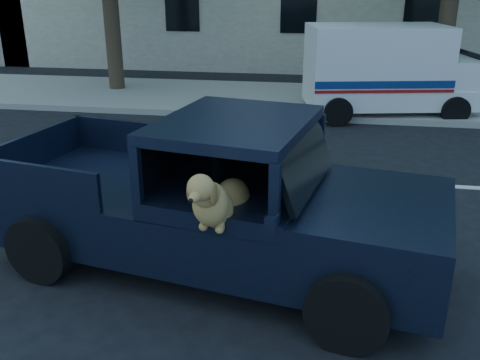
{
  "coord_description": "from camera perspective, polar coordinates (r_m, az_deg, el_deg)",
  "views": [
    {
      "loc": [
        2.05,
        -5.21,
        3.28
      ],
      "look_at": [
        1.22,
        -0.08,
        1.26
      ],
      "focal_mm": 40.0,
      "sensor_mm": 36.0,
      "label": 1
    }
  ],
  "objects": [
    {
      "name": "ground",
      "position": [
        6.49,
        -10.75,
        -9.6
      ],
      "size": [
        120.0,
        120.0,
        0.0
      ],
      "primitive_type": "plane",
      "color": "black",
      "rests_on": "ground"
    },
    {
      "name": "far_sidewalk",
      "position": [
        14.9,
        1.1,
        8.74
      ],
      "size": [
        60.0,
        4.0,
        0.15
      ],
      "primitive_type": "cube",
      "color": "gray",
      "rests_on": "ground"
    },
    {
      "name": "mail_truck",
      "position": [
        13.56,
        15.26,
        10.52
      ],
      "size": [
        4.22,
        2.66,
        2.16
      ],
      "rotation": [
        0.0,
        0.0,
        0.2
      ],
      "color": "silver",
      "rests_on": "ground"
    },
    {
      "name": "pickup_truck",
      "position": [
        6.26,
        -3.36,
        -4.01
      ],
      "size": [
        5.39,
        3.07,
        1.83
      ],
      "rotation": [
        0.0,
        0.0,
        -0.19
      ],
      "color": "black",
      "rests_on": "ground"
    },
    {
      "name": "lane_stripes",
      "position": [
        9.21,
        8.28,
        0.12
      ],
      "size": [
        21.6,
        0.14,
        0.01
      ],
      "primitive_type": null,
      "color": "silver",
      "rests_on": "ground"
    }
  ]
}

